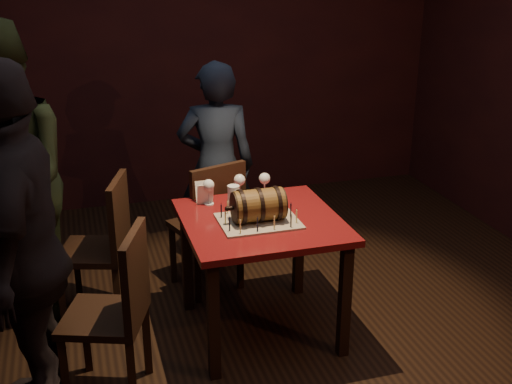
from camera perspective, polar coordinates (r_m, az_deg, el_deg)
The scene contains 16 objects.
room_shell at distance 3.36m, azimuth -1.39°, elevation 6.74°, with size 5.04×5.04×2.80m.
pub_table at distance 3.77m, azimuth 0.45°, elevation -3.91°, with size 0.90×0.90×0.75m.
cake_board at distance 3.67m, azimuth 0.22°, elevation -2.60°, with size 0.45×0.35×0.01m, color gray.
barrel_cake at distance 3.64m, azimuth 0.22°, elevation -1.18°, with size 0.35×0.20×0.20m.
birthday_candles at distance 3.66m, azimuth 0.22°, elevation -1.93°, with size 0.40×0.30×0.09m.
wine_glass_left at distance 3.90m, azimuth -4.24°, elevation 0.51°, with size 0.07×0.07×0.16m.
wine_glass_mid at distance 3.98m, azimuth -1.47°, elevation 0.98°, with size 0.07×0.07×0.16m.
wine_glass_right at distance 4.00m, azimuth 0.77°, elevation 1.11°, with size 0.07×0.07×0.16m.
pint_of_ale at distance 3.83m, azimuth -2.00°, elevation -0.53°, with size 0.07×0.07×0.15m.
menu_card at distance 3.94m, azimuth -4.61°, elevation -0.11°, with size 0.10×0.05×0.13m, color white, non-canonical shape.
chair_back at distance 4.29m, azimuth -4.00°, elevation -2.50°, with size 0.51×0.51×0.93m.
chair_left_rear at distance 4.09m, azimuth -13.26°, elevation -4.28°, with size 0.50×0.50×0.93m.
chair_left_front at distance 3.37m, azimuth -12.15°, elevation -9.84°, with size 0.51×0.51×0.93m.
person_back at distance 4.61m, azimuth -3.54°, elevation 2.30°, with size 0.55×0.36×1.51m, color black.
person_left_rear at distance 4.00m, azimuth -21.42°, elevation 0.73°, with size 0.91×0.71×1.88m, color #2D361B.
person_left_front at distance 3.14m, azimuth -20.05°, elevation -5.20°, with size 1.06×0.44×1.81m, color black.
Camera 1 is at (-0.85, -3.14, 2.21)m, focal length 45.00 mm.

